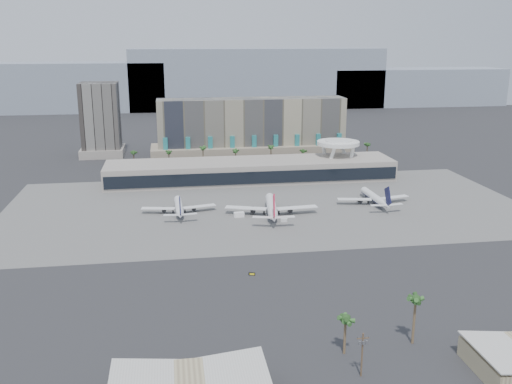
{
  "coord_description": "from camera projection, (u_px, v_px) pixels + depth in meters",
  "views": [
    {
      "loc": [
        -47.5,
        -216.92,
        82.51
      ],
      "look_at": [
        -7.77,
        40.0,
        11.87
      ],
      "focal_mm": 40.0,
      "sensor_mm": 36.0,
      "label": 1
    }
  ],
  "objects": [
    {
      "name": "service_vehicle_a",
      "position": [
        239.0,
        215.0,
        270.58
      ],
      "size": [
        4.96,
        2.68,
        2.35
      ],
      "primitive_type": "cube",
      "rotation": [
        0.0,
        0.0,
        0.07
      ],
      "color": "white",
      "rests_on": "ground"
    },
    {
      "name": "taxiway_sign",
      "position": [
        252.0,
        274.0,
        204.34
      ],
      "size": [
        2.37,
        0.95,
        1.08
      ],
      "rotation": [
        0.0,
        0.0,
        -0.27
      ],
      "color": "black",
      "rests_on": "ground"
    },
    {
      "name": "utility_pole",
      "position": [
        362.0,
        351.0,
        141.71
      ],
      "size": [
        3.2,
        0.85,
        12.0
      ],
      "color": "#4C3826",
      "rests_on": "ground"
    },
    {
      "name": "apron_pad",
      "position": [
        267.0,
        206.0,
        287.96
      ],
      "size": [
        260.0,
        130.0,
        0.06
      ],
      "primitive_type": "cube",
      "color": "#5B5B59",
      "rests_on": "ground"
    },
    {
      "name": "palm_row",
      "position": [
        254.0,
        152.0,
        372.08
      ],
      "size": [
        157.8,
        2.8,
        13.1
      ],
      "color": "brown",
      "rests_on": "ground"
    },
    {
      "name": "service_vehicle_b",
      "position": [
        284.0,
        220.0,
        263.79
      ],
      "size": [
        3.34,
        2.48,
        1.53
      ],
      "primitive_type": "cube",
      "rotation": [
        0.0,
        0.0,
        -0.29
      ],
      "color": "silver",
      "rests_on": "ground"
    },
    {
      "name": "near_palm_a",
      "position": [
        345.0,
        324.0,
        151.66
      ],
      "size": [
        6.0,
        6.0,
        11.58
      ],
      "color": "brown",
      "rests_on": "ground"
    },
    {
      "name": "terminal",
      "position": [
        251.0,
        170.0,
        338.56
      ],
      "size": [
        170.0,
        32.5,
        14.5
      ],
      "color": "#B5AA9F",
      "rests_on": "ground"
    },
    {
      "name": "airliner_centre",
      "position": [
        272.0,
        207.0,
        272.97
      ],
      "size": [
        44.7,
        46.27,
        16.01
      ],
      "rotation": [
        0.0,
        0.0,
        -0.13
      ],
      "color": "white",
      "rests_on": "ground"
    },
    {
      "name": "airliner_right",
      "position": [
        374.0,
        197.0,
        291.18
      ],
      "size": [
        38.4,
        39.53,
        13.65
      ],
      "rotation": [
        0.0,
        0.0,
        0.03
      ],
      "color": "white",
      "rests_on": "ground"
    },
    {
      "name": "saucer_structure",
      "position": [
        338.0,
        145.0,
        349.41
      ],
      "size": [
        26.0,
        26.0,
        21.89
      ],
      "color": "white",
      "rests_on": "ground"
    },
    {
      "name": "hotel",
      "position": [
        252.0,
        135.0,
        398.92
      ],
      "size": [
        140.0,
        30.0,
        42.0
      ],
      "color": "gray",
      "rests_on": "ground"
    },
    {
      "name": "airliner_left",
      "position": [
        179.0,
        207.0,
        276.03
      ],
      "size": [
        36.44,
        37.5,
        12.95
      ],
      "rotation": [
        0.0,
        0.0,
        0.02
      ],
      "color": "white",
      "rests_on": "ground"
    },
    {
      "name": "mountain_ridge",
      "position": [
        231.0,
        83.0,
        680.02
      ],
      "size": [
        680.0,
        60.0,
        70.0
      ],
      "color": "gray",
      "rests_on": "ground"
    },
    {
      "name": "ground",
      "position": [
        289.0,
        244.0,
        235.51
      ],
      "size": [
        900.0,
        900.0,
        0.0
      ],
      "primitive_type": "plane",
      "color": "#232326",
      "rests_on": "ground"
    },
    {
      "name": "office_tower",
      "position": [
        101.0,
        124.0,
        406.23
      ],
      "size": [
        30.0,
        30.0,
        52.0
      ],
      "color": "black",
      "rests_on": "ground"
    },
    {
      "name": "near_palm_b",
      "position": [
        415.0,
        304.0,
        155.97
      ],
      "size": [
        6.0,
        6.0,
        14.78
      ],
      "color": "brown",
      "rests_on": "ground"
    }
  ]
}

